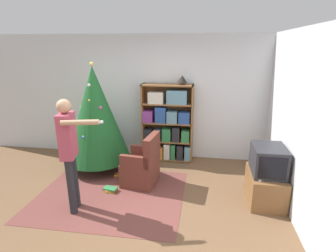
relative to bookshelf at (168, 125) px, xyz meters
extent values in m
plane|color=brown|center=(-0.35, -1.94, -0.78)|extent=(14.00, 14.00, 0.00)
cube|color=silver|center=(-0.35, 0.24, 0.52)|extent=(8.00, 0.10, 2.60)
cube|color=silver|center=(2.07, -1.94, 0.52)|extent=(0.10, 8.00, 2.60)
cube|color=brown|center=(-0.72, -1.57, -0.78)|extent=(2.37, 1.90, 0.01)
cube|color=brown|center=(-0.52, 0.01, 0.03)|extent=(0.03, 0.32, 1.62)
cube|color=brown|center=(0.50, 0.01, 0.03)|extent=(0.03, 0.32, 1.62)
cube|color=brown|center=(-0.01, 0.01, 0.83)|extent=(1.05, 0.32, 0.03)
cube|color=brown|center=(-0.01, 0.17, 0.03)|extent=(1.05, 0.01, 1.62)
cube|color=brown|center=(-0.01, 0.01, -0.75)|extent=(1.02, 0.32, 0.03)
cube|color=#2D7A42|center=(-0.44, 0.00, -0.58)|extent=(0.10, 0.30, 0.32)
cube|color=orange|center=(-0.30, 0.00, -0.61)|extent=(0.09, 0.30, 0.24)
cube|color=orange|center=(-0.15, -0.04, -0.62)|extent=(0.11, 0.23, 0.24)
cube|color=beige|center=(-0.01, -0.04, -0.57)|extent=(0.13, 0.23, 0.33)
cube|color=#2D7A42|center=(0.12, -0.02, -0.58)|extent=(0.09, 0.26, 0.31)
cube|color=#232328|center=(0.27, -0.02, -0.58)|extent=(0.13, 0.27, 0.30)
cube|color=#5B899E|center=(0.43, 0.00, -0.59)|extent=(0.12, 0.30, 0.30)
cube|color=brown|center=(-0.01, 0.01, -0.35)|extent=(1.02, 0.32, 0.03)
cube|color=#232328|center=(-0.42, -0.03, -0.22)|extent=(0.18, 0.24, 0.24)
cube|color=#5B899E|center=(-0.21, -0.01, -0.22)|extent=(0.14, 0.28, 0.23)
cube|color=#2D7A42|center=(-0.02, -0.02, -0.20)|extent=(0.18, 0.26, 0.27)
cube|color=#232328|center=(0.18, -0.03, -0.19)|extent=(0.16, 0.25, 0.30)
cube|color=#2D7A42|center=(0.38, -0.01, -0.21)|extent=(0.16, 0.29, 0.25)
cube|color=brown|center=(-0.01, 0.01, 0.05)|extent=(1.02, 0.32, 0.03)
cube|color=#843889|center=(-0.41, 0.00, 0.18)|extent=(0.21, 0.31, 0.24)
cube|color=#284C93|center=(-0.14, -0.04, 0.22)|extent=(0.22, 0.23, 0.32)
cube|color=#5B899E|center=(0.10, 0.00, 0.18)|extent=(0.21, 0.31, 0.24)
cube|color=#284C93|center=(0.35, -0.03, 0.18)|extent=(0.22, 0.25, 0.24)
cube|color=brown|center=(-0.01, 0.01, 0.44)|extent=(1.02, 0.32, 0.03)
cube|color=beige|center=(-0.23, -0.01, 0.57)|extent=(0.31, 0.28, 0.23)
cube|color=#5B899E|center=(0.19, 0.00, 0.60)|extent=(0.40, 0.30, 0.28)
cube|color=brown|center=(1.74, -1.37, -0.54)|extent=(0.52, 0.78, 0.48)
cube|color=#28282D|center=(1.74, -1.37, -0.09)|extent=(0.47, 0.58, 0.43)
cube|color=black|center=(1.74, -1.66, -0.09)|extent=(0.39, 0.01, 0.34)
cube|color=white|center=(1.59, -1.60, -0.29)|extent=(0.04, 0.12, 0.02)
cylinder|color=#4C3323|center=(-1.29, -0.63, -0.73)|extent=(0.36, 0.36, 0.10)
cylinder|color=brown|center=(-1.29, -0.63, -0.62)|extent=(0.08, 0.08, 0.12)
cone|color=#195123|center=(-1.29, -0.63, 0.34)|extent=(1.23, 1.23, 1.80)
sphere|color=#335BB2|center=(-1.38, -1.02, 0.01)|extent=(0.07, 0.07, 0.07)
sphere|color=silver|center=(-1.54, -0.68, 0.46)|extent=(0.05, 0.05, 0.05)
sphere|color=#B74C93|center=(-1.12, -0.79, 0.51)|extent=(0.07, 0.07, 0.07)
sphere|color=silver|center=(-1.39, -0.32, 0.25)|extent=(0.06, 0.06, 0.06)
sphere|color=#B74C93|center=(-1.58, -0.43, 0.16)|extent=(0.05, 0.05, 0.05)
sphere|color=silver|center=(-1.32, -0.74, 0.90)|extent=(0.06, 0.06, 0.06)
sphere|color=gold|center=(-1.30, -0.83, 0.64)|extent=(0.04, 0.04, 0.04)
sphere|color=gold|center=(-1.13, -0.47, 0.53)|extent=(0.07, 0.07, 0.07)
sphere|color=#E5CC4C|center=(-1.29, -0.63, 1.27)|extent=(0.07, 0.07, 0.07)
cube|color=brown|center=(-0.33, -1.12, -0.57)|extent=(0.62, 0.62, 0.42)
cube|color=brown|center=(-0.11, -1.14, -0.11)|extent=(0.19, 0.57, 0.50)
cube|color=brown|center=(-0.31, -0.88, -0.26)|extent=(0.51, 0.14, 0.20)
cube|color=brown|center=(-0.36, -1.35, -0.26)|extent=(0.51, 0.14, 0.20)
cylinder|color=#232328|center=(-1.13, -1.93, -0.36)|extent=(0.11, 0.11, 0.85)
cylinder|color=#232328|center=(-1.09, -2.11, -0.36)|extent=(0.11, 0.11, 0.85)
cube|color=#AD4256|center=(-1.11, -2.02, 0.39)|extent=(0.25, 0.35, 0.64)
cylinder|color=tan|center=(-1.15, -1.83, 0.35)|extent=(0.07, 0.07, 0.51)
cylinder|color=tan|center=(-0.83, -2.16, 0.63)|extent=(0.48, 0.18, 0.07)
cube|color=white|center=(-0.59, -2.11, 0.63)|extent=(0.12, 0.06, 0.03)
sphere|color=tan|center=(-1.11, -2.02, 0.80)|extent=(0.19, 0.19, 0.19)
cylinder|color=#473828|center=(0.29, 0.01, 0.86)|extent=(0.12, 0.12, 0.04)
cone|color=black|center=(0.29, 0.01, 0.95)|extent=(0.20, 0.20, 0.14)
cube|color=orange|center=(-0.81, -0.91, -0.77)|extent=(0.18, 0.15, 0.02)
cube|color=orange|center=(-0.81, -0.92, -0.74)|extent=(0.17, 0.15, 0.03)
cube|color=gold|center=(-0.76, -1.46, -0.77)|extent=(0.15, 0.15, 0.02)
cube|color=gold|center=(-0.76, -1.47, -0.75)|extent=(0.20, 0.16, 0.03)
cube|color=#2D7A42|center=(-0.77, -1.47, -0.72)|extent=(0.24, 0.17, 0.02)
camera|label=1|loc=(0.76, -5.20, 1.56)|focal=28.00mm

